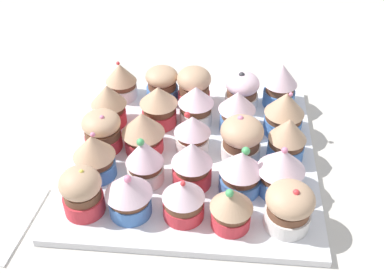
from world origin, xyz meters
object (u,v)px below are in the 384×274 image
(cupcake_15, at_px, (281,169))
(cupcake_17, at_px, (192,163))
(cupcake_7, at_px, (195,104))
(cupcake_12, at_px, (191,132))
(cupcake_23, at_px, (129,193))
(cupcake_20, at_px, (289,207))
(cupcake_14, at_px, (102,131))
(cupcake_10, at_px, (287,140))
(cupcake_2, at_px, (194,86))
(cupcake_18, at_px, (145,160))
(baking_tray, at_px, (192,154))
(cupcake_19, at_px, (94,155))
(cupcake_11, at_px, (241,138))
(cupcake_4, at_px, (121,80))
(cupcake_24, at_px, (82,191))
(cupcake_1, at_px, (242,90))
(cupcake_16, at_px, (241,171))
(cupcake_22, at_px, (181,198))
(cupcake_9, at_px, (109,103))
(cupcake_13, at_px, (143,132))
(cupcake_21, at_px, (231,207))
(cupcake_5, at_px, (284,112))
(cupcake_0, at_px, (280,84))
(cupcake_8, at_px, (159,105))
(cupcake_6, at_px, (237,110))

(cupcake_15, distance_m, cupcake_17, 0.12)
(cupcake_7, bearing_deg, cupcake_12, 89.40)
(cupcake_23, bearing_deg, cupcake_20, 179.01)
(cupcake_15, bearing_deg, cupcake_14, -14.14)
(cupcake_10, bearing_deg, cupcake_2, -41.32)
(cupcake_2, bearing_deg, cupcake_18, 74.59)
(baking_tray, distance_m, cupcake_19, 0.16)
(cupcake_11, distance_m, cupcake_19, 0.22)
(cupcake_4, relative_size, cupcake_23, 0.94)
(cupcake_24, bearing_deg, cupcake_1, -128.78)
(cupcake_7, xyz_separation_m, cupcake_16, (-0.08, 0.15, -0.00))
(cupcake_4, relative_size, cupcake_22, 1.02)
(cupcake_12, xyz_separation_m, cupcake_17, (-0.01, 0.07, 0.00))
(cupcake_2, distance_m, cupcake_14, 0.19)
(cupcake_2, height_order, cupcake_19, cupcake_19)
(cupcake_9, bearing_deg, cupcake_10, 166.91)
(cupcake_9, relative_size, cupcake_10, 1.02)
(cupcake_19, bearing_deg, cupcake_4, -89.21)
(cupcake_13, relative_size, cupcake_19, 0.93)
(cupcake_4, bearing_deg, cupcake_10, 152.74)
(baking_tray, xyz_separation_m, cupcake_9, (0.14, -0.06, 0.05))
(cupcake_2, distance_m, cupcake_21, 0.28)
(baking_tray, distance_m, cupcake_5, 0.16)
(cupcake_14, distance_m, cupcake_20, 0.31)
(cupcake_11, bearing_deg, cupcake_0, -114.09)
(baking_tray, distance_m, cupcake_24, 0.19)
(cupcake_16, bearing_deg, cupcake_17, -5.82)
(cupcake_10, bearing_deg, cupcake_24, 24.59)
(cupcake_12, relative_size, cupcake_20, 0.95)
(baking_tray, distance_m, cupcake_0, 0.21)
(cupcake_0, distance_m, cupcake_14, 0.32)
(cupcake_8, height_order, cupcake_24, cupcake_24)
(cupcake_2, relative_size, cupcake_8, 1.00)
(cupcake_15, xyz_separation_m, cupcake_20, (-0.01, 0.06, -0.01))
(cupcake_1, height_order, cupcake_6, cupcake_6)
(cupcake_12, xyz_separation_m, cupcake_18, (0.06, 0.07, 0.00))
(cupcake_7, bearing_deg, cupcake_13, 46.63)
(cupcake_14, bearing_deg, cupcake_5, -166.79)
(cupcake_5, relative_size, cupcake_17, 1.04)
(cupcake_11, height_order, cupcake_16, same)
(cupcake_5, distance_m, cupcake_11, 0.10)
(cupcake_18, xyz_separation_m, cupcake_19, (0.07, -0.01, -0.00))
(cupcake_24, bearing_deg, cupcake_16, -164.54)
(cupcake_11, relative_size, cupcake_16, 1.01)
(cupcake_12, height_order, cupcake_16, cupcake_16)
(cupcake_13, bearing_deg, cupcake_8, -101.80)
(cupcake_11, bearing_deg, baking_tray, -4.27)
(cupcake_18, xyz_separation_m, cupcake_24, (0.07, 0.07, -0.00))
(cupcake_2, bearing_deg, cupcake_8, 48.72)
(cupcake_2, distance_m, cupcake_8, 0.08)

